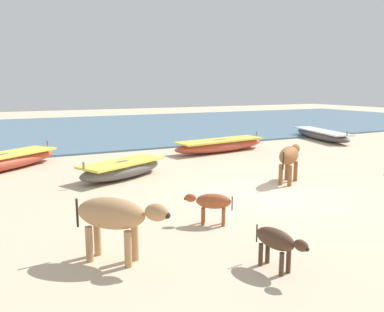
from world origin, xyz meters
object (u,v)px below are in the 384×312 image
(cow_adult_brown, at_px, (289,157))
(calf_near_dark, at_px, (277,241))
(calf_far_rust, at_px, (212,202))
(fishing_boat_1, at_px, (220,145))
(fishing_boat_3, at_px, (122,169))
(cow_second_adult_tan, at_px, (114,216))
(fishing_boat_0, at_px, (321,135))

(cow_adult_brown, bearing_deg, calf_near_dark, -167.70)
(calf_near_dark, relative_size, calf_far_rust, 1.11)
(cow_adult_brown, xyz_separation_m, calf_near_dark, (-3.90, -4.27, -0.31))
(fishing_boat_1, bearing_deg, calf_near_dark, -124.98)
(fishing_boat_1, relative_size, cow_adult_brown, 3.19)
(fishing_boat_3, bearing_deg, fishing_boat_1, -178.13)
(fishing_boat_3, xyz_separation_m, calf_near_dark, (0.33, -7.06, 0.19))
(fishing_boat_3, distance_m, cow_adult_brown, 5.09)
(cow_adult_brown, bearing_deg, calf_far_rust, 173.17)
(fishing_boat_1, xyz_separation_m, cow_second_adult_tan, (-7.04, -8.45, 0.47))
(fishing_boat_1, distance_m, calf_near_dark, 11.03)
(fishing_boat_1, bearing_deg, cow_adult_brown, -108.73)
(fishing_boat_1, height_order, fishing_boat_3, fishing_boat_1)
(calf_near_dark, distance_m, cow_second_adult_tan, 2.58)
(calf_far_rust, relative_size, cow_second_adult_tan, 0.66)
(fishing_boat_0, bearing_deg, fishing_boat_3, -58.76)
(fishing_boat_0, relative_size, fishing_boat_3, 1.50)
(cow_second_adult_tan, bearing_deg, fishing_boat_3, 115.43)
(fishing_boat_3, relative_size, calf_near_dark, 3.26)
(fishing_boat_0, xyz_separation_m, calf_near_dark, (-11.69, -10.76, 0.20))
(fishing_boat_3, xyz_separation_m, cow_adult_brown, (4.23, -2.79, 0.49))
(calf_near_dark, height_order, cow_second_adult_tan, cow_second_adult_tan)
(fishing_boat_0, height_order, cow_adult_brown, cow_adult_brown)
(fishing_boat_3, distance_m, cow_second_adult_tan, 5.93)
(calf_far_rust, bearing_deg, cow_second_adult_tan, 53.64)
(calf_near_dark, xyz_separation_m, calf_far_rust, (0.11, 2.22, -0.01))
(fishing_boat_3, distance_m, calf_near_dark, 7.07)
(cow_second_adult_tan, bearing_deg, fishing_boat_0, 77.24)
(fishing_boat_1, distance_m, fishing_boat_3, 5.94)
(fishing_boat_3, height_order, cow_adult_brown, cow_adult_brown)
(fishing_boat_1, relative_size, cow_second_adult_tan, 3.48)
(fishing_boat_1, relative_size, calf_near_dark, 4.77)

